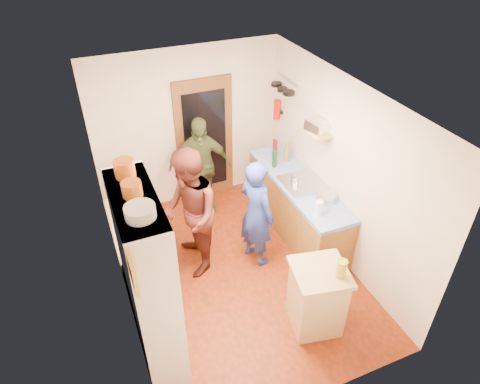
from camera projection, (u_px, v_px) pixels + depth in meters
floor at (237, 272)px, 6.03m from camera, size 3.00×4.00×0.02m
ceiling at (236, 97)px, 4.51m from camera, size 3.00×4.00×0.02m
wall_back at (188, 128)px, 6.78m from camera, size 3.00×0.02×2.60m
wall_front at (323, 321)px, 3.76m from camera, size 3.00×0.02×2.60m
wall_left at (112, 228)px, 4.80m from camera, size 0.02×4.00×2.60m
wall_right at (340, 171)px, 5.75m from camera, size 0.02×4.00×2.60m
door_frame at (205, 140)px, 6.98m from camera, size 0.95×0.06×2.10m
door_glass at (205, 141)px, 6.95m from camera, size 0.70×0.02×1.70m
hutch_body at (149, 284)px, 4.38m from camera, size 0.40×1.20×2.20m
hutch_top_shelf at (134, 199)px, 3.75m from camera, size 0.40×1.14×0.04m
plate_stack at (140, 212)px, 3.49m from camera, size 0.26×0.26×0.11m
orange_pot_a at (132, 189)px, 3.72m from camera, size 0.18×0.18×0.14m
orange_pot_b at (124, 169)px, 3.97m from camera, size 0.19×0.19×0.17m
left_counter_base at (142, 252)px, 5.74m from camera, size 0.60×1.40×0.85m
left_counter_top at (137, 226)px, 5.48m from camera, size 0.64×1.44×0.05m
toaster at (147, 238)px, 5.13m from camera, size 0.25×0.18×0.17m
kettle at (134, 228)px, 5.28m from camera, size 0.18×0.18×0.16m
orange_bowl at (139, 212)px, 5.60m from camera, size 0.21×0.21×0.09m
chopping_board at (130, 200)px, 5.86m from camera, size 0.32×0.24×0.02m
right_counter_base at (297, 208)px, 6.54m from camera, size 0.60×2.20×0.84m
right_counter_top at (299, 183)px, 6.28m from camera, size 0.62×2.22×0.06m
hob at (302, 183)px, 6.20m from camera, size 0.55×0.58×0.04m
pot_on_hob at (297, 178)px, 6.17m from camera, size 0.18×0.18×0.12m
bottle_a at (275, 159)px, 6.52m from camera, size 0.08×0.08×0.28m
bottle_b at (275, 149)px, 6.74m from camera, size 0.08×0.08×0.31m
bottle_c at (287, 151)px, 6.66m from camera, size 0.10×0.10×0.33m
paper_towel at (319, 208)px, 5.57m from camera, size 0.11×0.11×0.21m
mixing_bowl at (326, 198)px, 5.85m from camera, size 0.34×0.34×0.10m
island_base at (316, 299)px, 5.07m from camera, size 0.65×0.65×0.86m
island_top at (321, 272)px, 4.81m from camera, size 0.73×0.73×0.05m
cutting_board at (315, 269)px, 4.83m from camera, size 0.40×0.34×0.02m
oil_jar at (341, 269)px, 4.66m from camera, size 0.13×0.13×0.23m
pan_rail at (287, 80)px, 6.44m from camera, size 0.02×0.65×0.02m
pan_hang_a at (288, 93)px, 6.37m from camera, size 0.18×0.18×0.05m
pan_hang_b at (282, 89)px, 6.53m from camera, size 0.16×0.16×0.05m
pan_hang_c at (276, 84)px, 6.68m from camera, size 0.17×0.17×0.05m
wall_shelf at (317, 132)px, 5.81m from camera, size 0.26×0.42×0.03m
radio at (317, 126)px, 5.76m from camera, size 0.27×0.33×0.15m
ext_bracket at (280, 112)px, 6.93m from camera, size 0.06×0.10×0.04m
fire_extinguisher at (277, 110)px, 6.88m from camera, size 0.11×0.11×0.32m
picture_frame at (133, 273)px, 3.21m from camera, size 0.03×0.25×0.30m
person_hob at (259, 213)px, 5.79m from camera, size 0.56×0.69×1.63m
person_left at (191, 212)px, 5.63m from camera, size 0.78×0.96×1.86m
person_back at (201, 166)px, 6.73m from camera, size 1.04×0.60×1.67m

